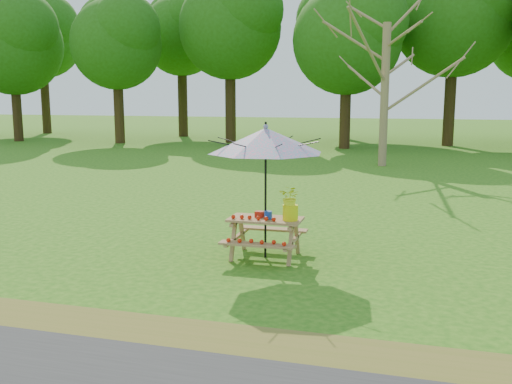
# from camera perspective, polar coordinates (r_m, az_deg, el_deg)

# --- Properties ---
(ground) EXTENTS (120.00, 120.00, 0.00)m
(ground) POSITION_cam_1_polar(r_m,az_deg,el_deg) (9.65, -10.86, -6.59)
(ground) COLOR #246413
(ground) RESTS_ON ground
(drygrass_strip) EXTENTS (120.00, 1.20, 0.01)m
(drygrass_strip) POSITION_cam_1_polar(r_m,az_deg,el_deg) (7.39, -20.76, -12.16)
(drygrass_strip) COLOR olive
(drygrass_strip) RESTS_ON ground
(picnic_table) EXTENTS (1.20, 1.32, 0.67)m
(picnic_table) POSITION_cam_1_polar(r_m,az_deg,el_deg) (9.47, 0.94, -4.66)
(picnic_table) COLOR #A7784B
(picnic_table) RESTS_ON ground
(patio_umbrella) EXTENTS (2.34, 2.34, 2.25)m
(patio_umbrella) POSITION_cam_1_polar(r_m,az_deg,el_deg) (9.21, 0.97, 5.16)
(patio_umbrella) COLOR black
(patio_umbrella) RESTS_ON ground
(produce_bins) EXTENTS (0.31, 0.35, 0.13)m
(produce_bins) POSITION_cam_1_polar(r_m,az_deg,el_deg) (9.43, 0.83, -2.26)
(produce_bins) COLOR red
(produce_bins) RESTS_ON picnic_table
(tomatoes_row) EXTENTS (0.77, 0.13, 0.07)m
(tomatoes_row) POSITION_cam_1_polar(r_m,az_deg,el_deg) (9.26, -0.23, -2.59)
(tomatoes_row) COLOR red
(tomatoes_row) RESTS_ON picnic_table
(flower_bucket) EXTENTS (0.41, 0.38, 0.57)m
(flower_bucket) POSITION_cam_1_polar(r_m,az_deg,el_deg) (9.20, 3.47, -0.98)
(flower_bucket) COLOR yellow
(flower_bucket) RESTS_ON picnic_table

